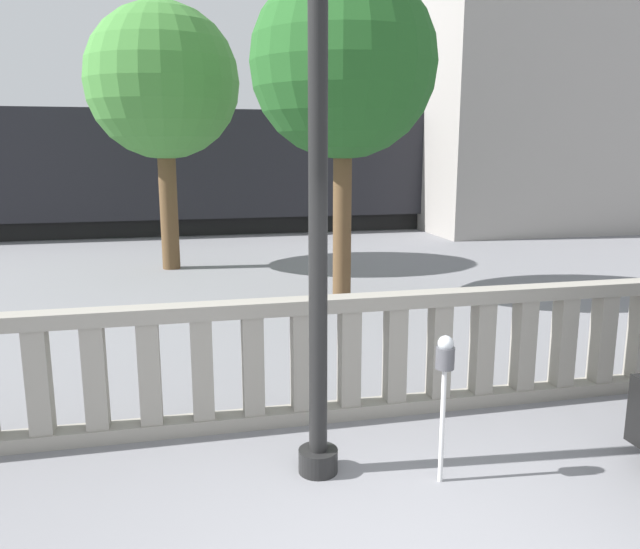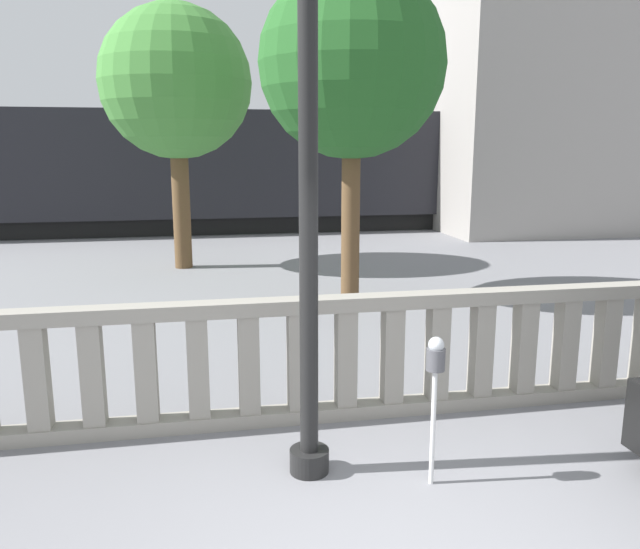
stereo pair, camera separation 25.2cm
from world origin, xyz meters
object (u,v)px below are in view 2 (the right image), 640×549
at_px(train_near, 253,169).
at_px(tree_left, 176,84).
at_px(tree_right, 352,65).
at_px(parking_meter, 435,370).

distance_m(train_near, tree_left, 7.13).
bearing_deg(tree_right, tree_left, 129.55).
relative_size(train_near, tree_right, 4.00).
relative_size(parking_meter, tree_left, 0.22).
relative_size(parking_meter, tree_right, 0.22).
bearing_deg(tree_left, parking_meter, -77.47).
xyz_separation_m(parking_meter, tree_left, (-2.21, 9.96, 3.07)).
bearing_deg(parking_meter, tree_left, 102.53).
relative_size(tree_left, tree_right, 1.01).
xyz_separation_m(tree_left, tree_right, (3.03, -3.67, 0.01)).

